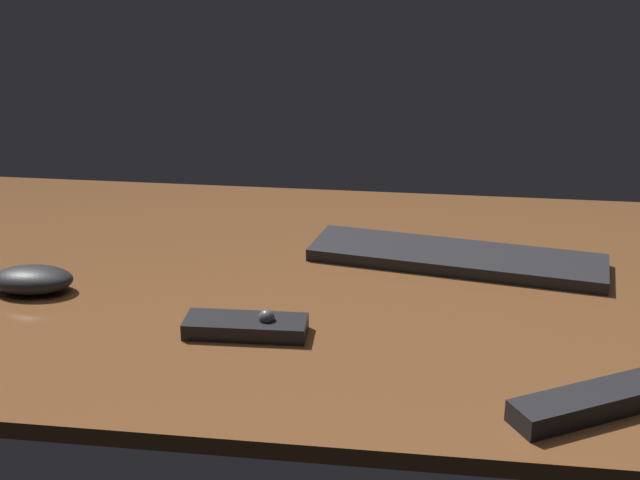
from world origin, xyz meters
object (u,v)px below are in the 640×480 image
Objects in this scene: computer_mouse at (32,279)px; tv_remote at (596,401)px; keyboard at (456,258)px; media_remote at (247,326)px.

computer_mouse is 74.78cm from tv_remote.
keyboard is 42.09cm from tv_remote.
media_remote is (31.87, -8.76, -0.73)cm from computer_mouse.
tv_remote is at bearing -61.19° from keyboard.
computer_mouse is 33.06cm from media_remote.
keyboard is at bearing 13.07° from computer_mouse.
tv_remote is (71.64, -21.45, -0.60)cm from computer_mouse.
keyboard is 60.65cm from computer_mouse.
keyboard is at bearing 44.06° from media_remote.
tv_remote is at bearing -21.17° from computer_mouse.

